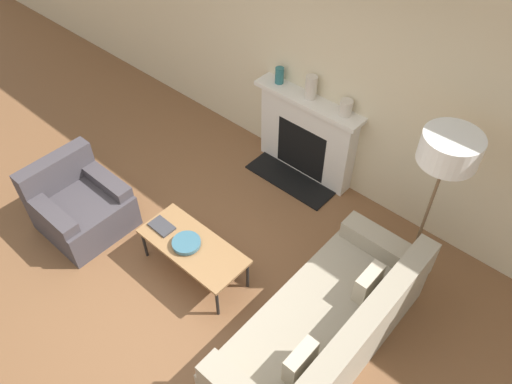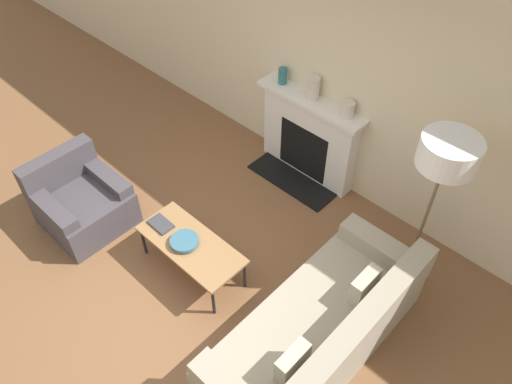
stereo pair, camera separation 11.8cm
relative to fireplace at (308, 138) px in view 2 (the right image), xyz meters
name	(u,v)px [view 2 (the right image)]	position (x,y,z in m)	size (l,w,h in m)	color
ground_plane	(174,295)	(0.21, -2.34, -0.53)	(18.00, 18.00, 0.00)	brown
wall_back	(339,72)	(0.21, 0.14, 0.92)	(18.00, 0.06, 2.90)	beige
fireplace	(308,138)	(0.00, 0.00, 0.00)	(1.38, 0.59, 1.08)	silver
couch	(320,332)	(1.62, -1.80, -0.22)	(0.94, 2.18, 0.83)	#9E937F
armchair_near	(81,202)	(-1.30, -2.36, -0.23)	(0.88, 0.86, 0.80)	#423D42
coffee_table	(191,246)	(0.12, -1.98, -0.14)	(1.15, 0.51, 0.42)	olive
bowl	(184,241)	(0.07, -2.01, -0.07)	(0.29, 0.29, 0.06)	#38667A
book	(161,224)	(-0.29, -2.02, -0.09)	(0.26, 0.17, 0.02)	#38383D
floor_lamp	(445,163)	(1.76, -0.49, 1.01)	(0.50, 0.50, 1.78)	brown
mantel_vase_left	(283,76)	(-0.45, 0.01, 0.65)	(0.10, 0.10, 0.19)	#28666B
mantel_vase_center_left	(314,88)	(0.00, 0.01, 0.69)	(0.13, 0.13, 0.27)	beige
mantel_vase_center_right	(348,109)	(0.47, 0.01, 0.64)	(0.14, 0.14, 0.17)	beige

